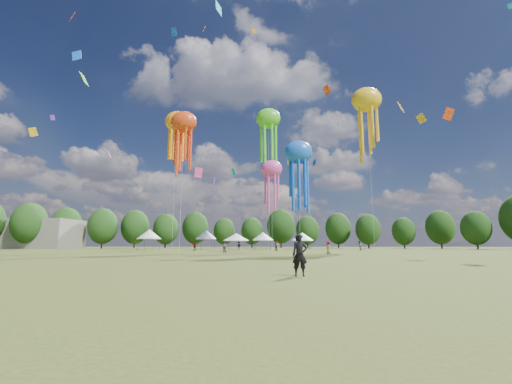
{
  "coord_description": "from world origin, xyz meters",
  "views": [
    {
      "loc": [
        5.93,
        -15.15,
        1.2
      ],
      "look_at": [
        3.39,
        15.0,
        6.0
      ],
      "focal_mm": 23.19,
      "sensor_mm": 36.0,
      "label": 1
    }
  ],
  "objects": [
    {
      "name": "ground",
      "position": [
        0.0,
        0.0,
        0.0
      ],
      "size": [
        300.0,
        300.0,
        0.0
      ],
      "primitive_type": "plane",
      "color": "#384416",
      "rests_on": "ground"
    },
    {
      "name": "observer_main",
      "position": [
        6.52,
        -2.2,
        0.79
      ],
      "size": [
        0.62,
        0.45,
        1.59
      ],
      "primitive_type": "imported",
      "rotation": [
        0.0,
        0.0,
        0.12
      ],
      "color": "black",
      "rests_on": "ground"
    },
    {
      "name": "hangar",
      "position": [
        -72.0,
        72.0,
        4.0
      ],
      "size": [
        40.0,
        12.0,
        8.0
      ],
      "primitive_type": "cube",
      "color": "gray",
      "rests_on": "ground"
    },
    {
      "name": "spectators_far",
      "position": [
        3.98,
        47.85,
        0.87
      ],
      "size": [
        32.12,
        27.77,
        1.85
      ],
      "color": "gray",
      "rests_on": "ground"
    },
    {
      "name": "spectator_near",
      "position": [
        -2.85,
        33.56,
        0.83
      ],
      "size": [
        0.97,
        0.86,
        1.66
      ],
      "primitive_type": "imported",
      "rotation": [
        0.0,
        0.0,
        2.8
      ],
      "color": "gray",
      "rests_on": "ground"
    },
    {
      "name": "festival_tents",
      "position": [
        -6.45,
        55.97,
        3.02
      ],
      "size": [
        36.54,
        11.43,
        4.37
      ],
      "color": "#47474C",
      "rests_on": "ground"
    },
    {
      "name": "treeline",
      "position": [
        -3.87,
        62.51,
        6.54
      ],
      "size": [
        201.57,
        95.24,
        13.43
      ],
      "color": "#38281C",
      "rests_on": "ground"
    },
    {
      "name": "show_kites",
      "position": [
        8.1,
        42.52,
        21.97
      ],
      "size": [
        41.1,
        27.76,
        32.53
      ],
      "color": "#ED4115",
      "rests_on": "ground"
    },
    {
      "name": "small_kites",
      "position": [
        -0.17,
        41.53,
        29.75
      ],
      "size": [
        70.84,
        54.91,
        46.33
      ],
      "color": "#ED4115",
      "rests_on": "ground"
    }
  ]
}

